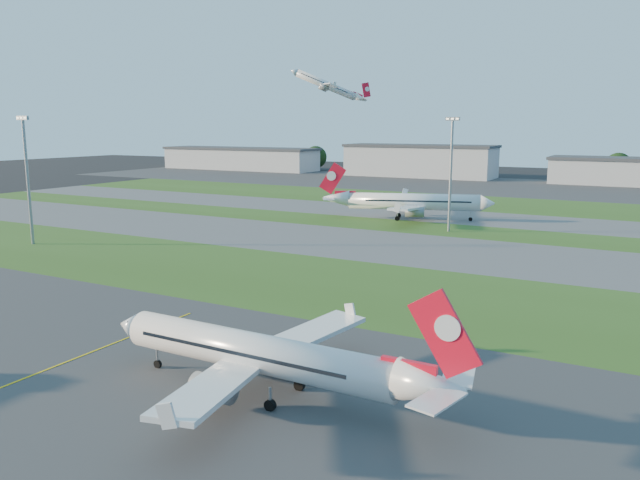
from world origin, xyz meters
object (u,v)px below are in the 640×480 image
Objects in this scene: airliner_taxiing at (412,202)px; light_mast_centre at (451,167)px; airliner_parked at (258,354)px; light_mast_west at (27,172)px.

airliner_taxiing is 22.06m from light_mast_centre.
airliner_taxiing is at bearing 104.14° from airliner_parked.
light_mast_centre is (70.00, 56.00, 0.00)m from light_mast_west.
light_mast_centre reaches higher than airliner_parked.
light_mast_west is (-55.96, -69.58, 10.27)m from airliner_taxiing.
airliner_taxiing is at bearing 135.95° from light_mast_centre.
airliner_parked is 95.32m from light_mast_centre.
light_mast_centre is at bearing 38.66° from light_mast_west.
airliner_parked is 0.85× the size of airliner_taxiing.
airliner_parked is 90.57m from light_mast_west.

